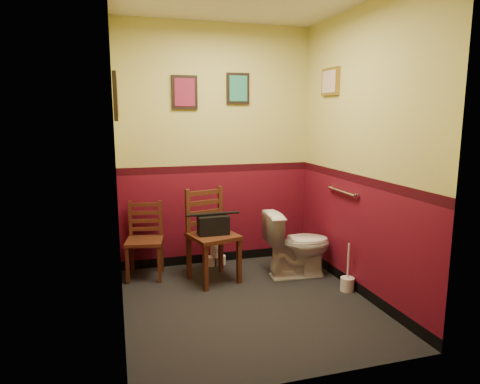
{
  "coord_description": "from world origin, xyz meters",
  "views": [
    {
      "loc": [
        -1.11,
        -3.52,
        1.7
      ],
      "look_at": [
        0.0,
        0.25,
        1.0
      ],
      "focal_mm": 32.0,
      "sensor_mm": 36.0,
      "label": 1
    }
  ],
  "objects": [
    {
      "name": "chair_left",
      "position": [
        -0.84,
        0.96,
        0.4
      ],
      "size": [
        0.44,
        0.44,
        0.8
      ],
      "rotation": [
        0.0,
        0.0,
        -0.18
      ],
      "color": "#5B2D1B",
      "rests_on": "floor"
    },
    {
      "name": "toilet_brush",
      "position": [
        1.03,
        0.0,
        0.08
      ],
      "size": [
        0.13,
        0.13,
        0.48
      ],
      "color": "silver",
      "rests_on": "floor"
    },
    {
      "name": "grab_bar",
      "position": [
        1.07,
        0.25,
        0.95
      ],
      "size": [
        0.05,
        0.56,
        0.06
      ],
      "color": "silver",
      "rests_on": "wall_right"
    },
    {
      "name": "floor",
      "position": [
        0.0,
        0.0,
        0.0
      ],
      "size": [
        2.2,
        2.4,
        0.0
      ],
      "primitive_type": "cube",
      "color": "black",
      "rests_on": "ground"
    },
    {
      "name": "wall_right",
      "position": [
        1.1,
        0.0,
        1.35
      ],
      "size": [
        0.0,
        2.4,
        2.7
      ],
      "primitive_type": "cube",
      "rotation": [
        1.57,
        0.0,
        -1.57
      ],
      "color": "#5D0D1E",
      "rests_on": "ground"
    },
    {
      "name": "wall_front",
      "position": [
        0.0,
        -1.2,
        1.35
      ],
      "size": [
        2.2,
        0.0,
        2.7
      ],
      "primitive_type": "cube",
      "rotation": [
        -1.57,
        0.0,
        0.0
      ],
      "color": "#5D0D1E",
      "rests_on": "ground"
    },
    {
      "name": "framed_print_back_a",
      "position": [
        -0.35,
        1.18,
        1.95
      ],
      "size": [
        0.28,
        0.04,
        0.36
      ],
      "color": "black",
      "rests_on": "wall_back"
    },
    {
      "name": "wall_left",
      "position": [
        -1.1,
        0.0,
        1.35
      ],
      "size": [
        0.0,
        2.4,
        2.7
      ],
      "primitive_type": "cube",
      "rotation": [
        1.57,
        0.0,
        1.57
      ],
      "color": "#5D0D1E",
      "rests_on": "ground"
    },
    {
      "name": "handbag",
      "position": [
        -0.17,
        0.63,
        0.6
      ],
      "size": [
        0.32,
        0.16,
        0.23
      ],
      "rotation": [
        0.0,
        0.0,
        0.01
      ],
      "color": "black",
      "rests_on": "chair_right"
    },
    {
      "name": "chair_right",
      "position": [
        -0.19,
        0.67,
        0.48
      ],
      "size": [
        0.55,
        0.55,
        0.96
      ],
      "rotation": [
        0.0,
        0.0,
        0.27
      ],
      "color": "#5B2D1B",
      "rests_on": "floor"
    },
    {
      "name": "tp_stack",
      "position": [
        -0.05,
        1.08,
        0.18
      ],
      "size": [
        0.24,
        0.15,
        0.42
      ],
      "color": "silver",
      "rests_on": "floor"
    },
    {
      "name": "wall_back",
      "position": [
        0.0,
        1.2,
        1.35
      ],
      "size": [
        2.2,
        0.0,
        2.7
      ],
      "primitive_type": "cube",
      "rotation": [
        1.57,
        0.0,
        0.0
      ],
      "color": "#5D0D1E",
      "rests_on": "ground"
    },
    {
      "name": "framed_print_left",
      "position": [
        -1.08,
        0.1,
        1.85
      ],
      "size": [
        0.04,
        0.3,
        0.38
      ],
      "color": "black",
      "rests_on": "wall_left"
    },
    {
      "name": "framed_print_back_b",
      "position": [
        0.25,
        1.18,
        2.0
      ],
      "size": [
        0.26,
        0.04,
        0.34
      ],
      "color": "black",
      "rests_on": "wall_back"
    },
    {
      "name": "toilet",
      "position": [
        0.72,
        0.52,
        0.35
      ],
      "size": [
        0.73,
        0.44,
        0.7
      ],
      "primitive_type": "imported",
      "rotation": [
        0.0,
        0.0,
        1.5
      ],
      "color": "white",
      "rests_on": "floor"
    },
    {
      "name": "framed_print_right",
      "position": [
        1.08,
        0.6,
        2.05
      ],
      "size": [
        0.04,
        0.34,
        0.28
      ],
      "color": "olive",
      "rests_on": "wall_right"
    }
  ]
}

